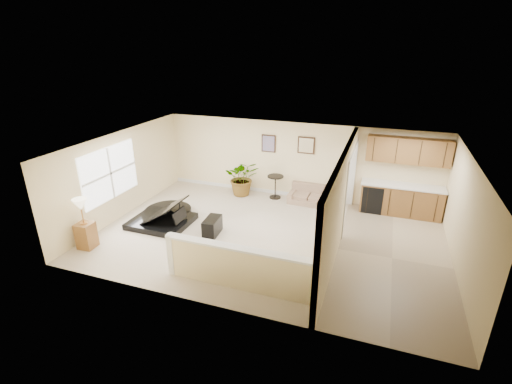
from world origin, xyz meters
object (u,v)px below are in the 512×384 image
(piano, at_px, (161,201))
(piano_bench, at_px, (212,226))
(loveseat, at_px, (310,194))
(accent_table, at_px, (275,184))
(palm_plant, at_px, (243,178))
(lamp_stand, at_px, (85,227))
(small_plant, at_px, (326,205))

(piano, distance_m, piano_bench, 1.74)
(piano_bench, xyz_separation_m, loveseat, (2.04, 2.99, 0.05))
(accent_table, xyz_separation_m, palm_plant, (-1.12, -0.10, 0.11))
(piano_bench, height_order, lamp_stand, lamp_stand)
(piano_bench, distance_m, lamp_stand, 3.18)
(piano, relative_size, loveseat, 1.51)
(accent_table, height_order, palm_plant, palm_plant)
(small_plant, relative_size, lamp_stand, 0.37)
(piano, xyz_separation_m, piano_bench, (1.67, -0.21, -0.41))
(palm_plant, distance_m, small_plant, 2.95)
(loveseat, bearing_deg, piano_bench, -122.55)
(loveseat, relative_size, small_plant, 2.70)
(piano, bearing_deg, piano_bench, -7.14)
(loveseat, relative_size, palm_plant, 0.96)
(piano_bench, relative_size, loveseat, 0.52)
(piano_bench, bearing_deg, small_plant, 43.49)
(accent_table, relative_size, palm_plant, 0.56)
(piano_bench, xyz_separation_m, lamp_stand, (-2.68, -1.68, 0.33))
(piano_bench, distance_m, small_plant, 3.66)
(piano_bench, height_order, palm_plant, palm_plant)
(piano_bench, xyz_separation_m, small_plant, (2.66, 2.52, -0.02))
(small_plant, bearing_deg, palm_plant, 172.85)
(piano_bench, distance_m, loveseat, 3.62)
(lamp_stand, bearing_deg, small_plant, 38.19)
(loveseat, xyz_separation_m, palm_plant, (-2.28, -0.11, 0.32))
(accent_table, relative_size, small_plant, 1.57)
(piano_bench, relative_size, palm_plant, 0.50)
(palm_plant, bearing_deg, loveseat, 2.78)
(palm_plant, height_order, small_plant, palm_plant)
(small_plant, distance_m, lamp_stand, 6.80)
(accent_table, height_order, small_plant, accent_table)
(piano, height_order, palm_plant, piano)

